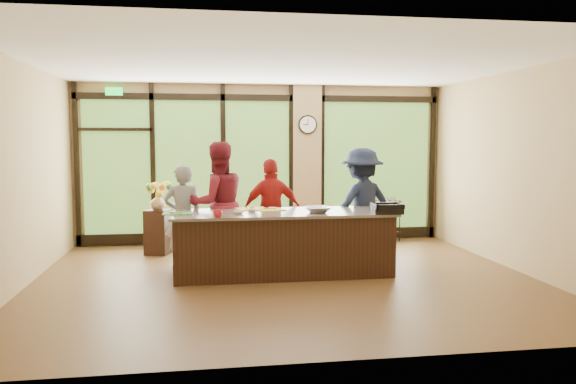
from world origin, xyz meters
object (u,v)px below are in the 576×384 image
object	(u,v)px
cook_left	(183,216)
cook_right	(362,205)
flower_stand	(158,232)
bar_cart	(383,214)
roasting_pan	(387,211)
island_base	(283,244)

from	to	relation	value
cook_left	cook_right	distance (m)	2.84
flower_stand	bar_cart	bearing A→B (deg)	27.45
cook_left	cook_right	size ratio (longest dim) A/B	0.87
cook_left	roasting_pan	bearing A→B (deg)	158.95
roasting_pan	cook_right	bearing A→B (deg)	97.34
island_base	cook_right	distance (m)	1.62
cook_right	roasting_pan	distance (m)	1.12
cook_right	flower_stand	distance (m)	3.50
cook_left	roasting_pan	size ratio (longest dim) A/B	3.86
cook_left	flower_stand	distance (m)	1.25
island_base	cook_right	xyz separation A→B (m)	(1.39, 0.70, 0.47)
cook_right	bar_cart	size ratio (longest dim) A/B	2.14
flower_stand	bar_cart	size ratio (longest dim) A/B	0.90
island_base	cook_left	bearing A→B (deg)	155.16
island_base	cook_right	bearing A→B (deg)	26.92
cook_right	flower_stand	bearing A→B (deg)	-38.57
roasting_pan	bar_cart	world-z (taller)	roasting_pan
island_base	cook_left	size ratio (longest dim) A/B	1.96
cook_left	roasting_pan	xyz separation A→B (m)	(2.88, -1.09, 0.16)
roasting_pan	bar_cart	xyz separation A→B (m)	(0.89, 2.87, -0.44)
island_base	flower_stand	bearing A→B (deg)	137.33
island_base	flower_stand	size ratio (longest dim) A/B	4.05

